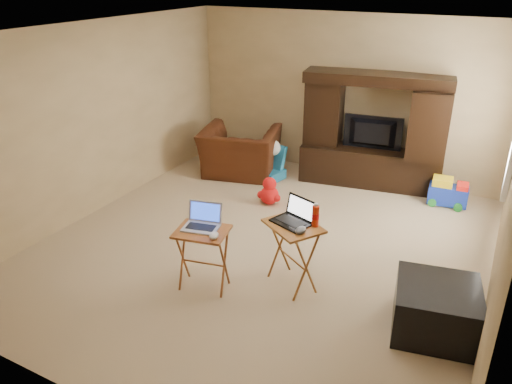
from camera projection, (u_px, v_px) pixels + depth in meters
The scene contains 20 objects.
floor at pixel (264, 246), 6.07m from camera, with size 5.50×5.50×0.00m, color #CCB08D.
ceiling at pixel (265, 32), 5.04m from camera, with size 5.50×5.50×0.00m, color silver.
wall_back at pixel (345, 97), 7.76m from camera, with size 5.00×5.00×0.00m, color tan.
wall_front at pixel (78, 270), 3.34m from camera, with size 5.00×5.00×0.00m, color tan.
wall_left at pixel (97, 119), 6.62m from camera, with size 5.50×5.50×0.00m, color tan.
wall_right at pixel (511, 192), 4.49m from camera, with size 5.50×5.50×0.00m, color tan.
entertainment_center at pixel (373, 131), 7.45m from camera, with size 2.10×0.52×1.72m, color black.
television at pixel (372, 134), 7.43m from camera, with size 0.87×0.11×0.50m, color black.
recliner at pixel (240, 152), 8.00m from camera, with size 1.17×1.02×0.76m, color #451D0E.
child_rocker at pixel (269, 163), 7.87m from camera, with size 0.41×0.47×0.54m, color #196289, non-canonical shape.
plush_toy at pixel (269, 191), 7.06m from camera, with size 0.37×0.31×0.41m, color red, non-canonical shape.
push_toy at pixel (448, 192), 7.03m from camera, with size 0.54×0.38×0.40m, color #1835C3, non-canonical shape.
ottoman at pixel (436, 310), 4.57m from camera, with size 0.74×0.74×0.48m, color black.
tray_table_left at pixel (203, 259), 5.16m from camera, with size 0.52×0.42×0.68m, color #A85F28.
tray_table_right at pixel (292, 255), 5.19m from camera, with size 0.56×0.44×0.72m, color #995A25.
laptop_left at pixel (200, 218), 5.01m from camera, with size 0.35×0.29×0.24m, color #ABABB0.
laptop_right at pixel (291, 213), 5.02m from camera, with size 0.38×0.31×0.24m, color black.
mouse_left at pixel (214, 235), 4.87m from camera, with size 0.09×0.14×0.06m, color silver.
mouse_right at pixel (301, 230), 4.87m from camera, with size 0.09×0.15×0.06m, color #434449.
water_bottle at pixel (315, 216), 4.97m from camera, with size 0.07×0.07×0.22m, color red.
Camera 1 is at (2.38, -4.68, 3.11)m, focal length 35.00 mm.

